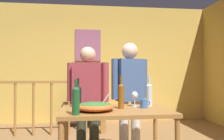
{
  "coord_description": "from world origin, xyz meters",
  "views": [
    {
      "loc": [
        -0.34,
        -3.1,
        1.2
      ],
      "look_at": [
        0.02,
        -0.22,
        1.24
      ],
      "focal_mm": 37.7,
      "sensor_mm": 36.0,
      "label": 1
    }
  ],
  "objects": [
    {
      "name": "person_standing_right",
      "position": [
        0.31,
        0.12,
        0.95
      ],
      "size": [
        0.53,
        0.3,
        1.62
      ],
      "rotation": [
        0.0,
        0.0,
        3.39
      ],
      "color": "beige",
      "rests_on": "ground_plane"
    },
    {
      "name": "back_wall",
      "position": [
        0.0,
        2.81,
        1.45
      ],
      "size": [
        5.75,
        0.1,
        2.89
      ],
      "primitive_type": "cube",
      "color": "gold",
      "rests_on": "ground_plane"
    },
    {
      "name": "wine_bottle_clear",
      "position": [
        0.46,
        -0.34,
        0.95
      ],
      "size": [
        0.08,
        0.08,
        0.37
      ],
      "color": "silver",
      "rests_on": "serving_table"
    },
    {
      "name": "flat_screen_tv",
      "position": [
        -0.36,
        2.43,
        0.75
      ],
      "size": [
        0.64,
        0.12,
        0.47
      ],
      "color": "black",
      "rests_on": "tv_console"
    },
    {
      "name": "wine_bottle_dark",
      "position": [
        -0.39,
        -0.41,
        0.95
      ],
      "size": [
        0.08,
        0.08,
        0.34
      ],
      "color": "black",
      "rests_on": "serving_table"
    },
    {
      "name": "stair_railing",
      "position": [
        -0.89,
        1.58,
        0.65
      ],
      "size": [
        2.78,
        0.1,
        1.1
      ],
      "color": "#9E6B33",
      "rests_on": "ground_plane"
    },
    {
      "name": "tv_console",
      "position": [
        -0.36,
        2.46,
        0.24
      ],
      "size": [
        0.9,
        0.4,
        0.48
      ],
      "primitive_type": "cube",
      "color": "#38281E",
      "rests_on": "ground_plane"
    },
    {
      "name": "serving_table",
      "position": [
        0.02,
        -0.55,
        0.72
      ],
      "size": [
        1.19,
        0.78,
        0.81
      ],
      "color": "#9E6B33",
      "rests_on": "ground_plane"
    },
    {
      "name": "wine_glass",
      "position": [
        0.27,
        -0.36,
        0.93
      ],
      "size": [
        0.08,
        0.08,
        0.18
      ],
      "color": "silver",
      "rests_on": "serving_table"
    },
    {
      "name": "person_standing_left",
      "position": [
        -0.27,
        0.12,
        0.92
      ],
      "size": [
        0.56,
        0.31,
        1.56
      ],
      "rotation": [
        0.0,
        0.0,
        2.89
      ],
      "color": "#2D3323",
      "rests_on": "ground_plane"
    },
    {
      "name": "framed_picture",
      "position": [
        -0.21,
        2.75,
        1.9
      ],
      "size": [
        0.63,
        0.03,
        0.78
      ],
      "primitive_type": "cube",
      "color": "#995671"
    },
    {
      "name": "wine_bottle_green",
      "position": [
        -0.4,
        -0.85,
        0.95
      ],
      "size": [
        0.07,
        0.07,
        0.34
      ],
      "color": "#1E5628",
      "rests_on": "serving_table"
    },
    {
      "name": "mug_blue",
      "position": [
        0.35,
        -0.49,
        0.86
      ],
      "size": [
        0.12,
        0.08,
        0.1
      ],
      "color": "#3866B2",
      "rests_on": "serving_table"
    },
    {
      "name": "salad_bowl",
      "position": [
        -0.21,
        -0.63,
        0.86
      ],
      "size": [
        0.41,
        0.41,
        0.21
      ],
      "color": "#DB5B23",
      "rests_on": "serving_table"
    },
    {
      "name": "wine_bottle_amber",
      "position": [
        0.09,
        -0.51,
        0.95
      ],
      "size": [
        0.07,
        0.07,
        0.37
      ],
      "color": "brown",
      "rests_on": "serving_table"
    }
  ]
}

